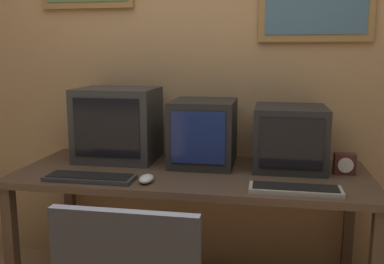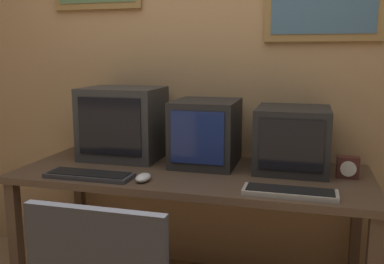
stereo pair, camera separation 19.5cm
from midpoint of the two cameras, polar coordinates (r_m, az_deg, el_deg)
name	(u,v)px [view 2 (the right image)]	position (r m, az deg, el deg)	size (l,w,h in m)	color
wall_back	(211,64)	(2.65, 4.75, 9.05)	(8.00, 0.08, 2.60)	tan
desk	(192,184)	(2.31, 2.43, -7.00)	(1.85, 0.76, 0.75)	#4C3828
monitor_left	(123,123)	(2.55, -7.03, 1.17)	(0.45, 0.37, 0.42)	#333333
monitor_center	(206,133)	(2.39, 4.20, -0.10)	(0.35, 0.39, 0.36)	black
monitor_right	(292,139)	(2.36, 15.57, -0.92)	(0.38, 0.40, 0.34)	black
keyboard_main	(90,175)	(2.21, -11.06, -5.68)	(0.45, 0.15, 0.03)	#333338
keyboard_side	(290,192)	(1.98, 15.71, -7.75)	(0.41, 0.14, 0.03)	#A8A399
mouse_near_keyboard	(143,178)	(2.11, -3.88, -6.11)	(0.07, 0.12, 0.04)	silver
desk_clock	(348,167)	(2.32, 22.36, -4.41)	(0.11, 0.06, 0.11)	#4C231E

